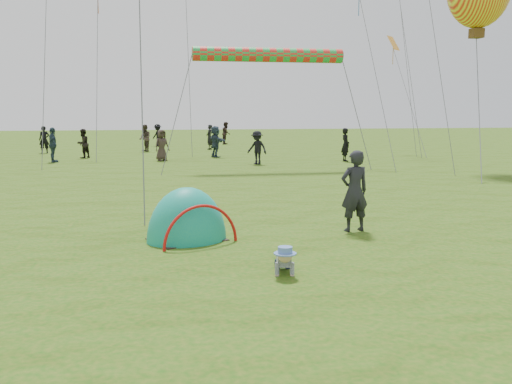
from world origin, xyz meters
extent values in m
plane|color=#17540D|center=(0.00, 0.00, 0.00)|extent=(140.00, 140.00, 0.00)
ellipsoid|color=#0C8A85|center=(-1.32, 3.13, 0.00)|extent=(2.11, 1.95, 2.19)
imported|color=black|center=(2.37, 3.32, 0.90)|extent=(0.71, 0.52, 1.79)
imported|color=black|center=(8.03, 19.95, 0.86)|extent=(0.43, 0.64, 1.73)
imported|color=#3E302D|center=(-2.31, 28.99, 0.87)|extent=(0.94, 1.04, 1.74)
imported|color=#283B4A|center=(-6.88, 22.08, 0.89)|extent=(0.73, 1.13, 1.78)
imported|color=black|center=(3.17, 19.10, 0.82)|extent=(1.19, 1.17, 1.64)
imported|color=black|center=(-8.43, 28.66, 0.84)|extent=(0.63, 0.43, 1.68)
imported|color=black|center=(-5.67, 24.50, 0.81)|extent=(0.96, 1.00, 1.62)
imported|color=black|center=(-1.42, 34.40, 0.81)|extent=(1.10, 1.20, 1.62)
imported|color=#352925|center=(-1.40, 21.98, 0.82)|extent=(0.95, 0.84, 1.64)
imported|color=#29394A|center=(1.66, 23.80, 0.88)|extent=(1.01, 1.72, 1.77)
imported|color=black|center=(1.99, 30.32, 0.83)|extent=(0.62, 0.72, 1.67)
imported|color=black|center=(3.90, 36.04, 0.87)|extent=(0.87, 1.00, 1.73)
cylinder|color=red|center=(3.31, 17.10, 5.10)|extent=(6.82, 0.64, 0.64)
plane|color=orange|center=(13.12, 25.90, 6.79)|extent=(1.10, 1.10, 0.90)
camera|label=1|loc=(-2.03, -8.44, 2.66)|focal=40.00mm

